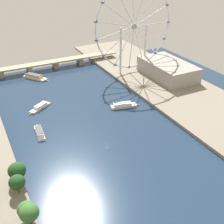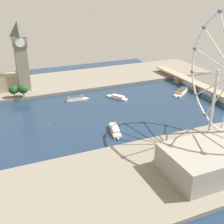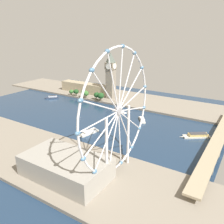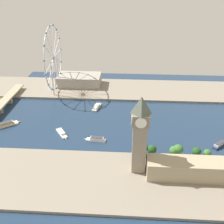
{
  "view_description": "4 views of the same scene",
  "coord_description": "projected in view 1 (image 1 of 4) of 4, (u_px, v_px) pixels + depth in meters",
  "views": [
    {
      "loc": [
        -84.78,
        -172.07,
        140.37
      ],
      "look_at": [
        23.02,
        35.69,
        7.58
      ],
      "focal_mm": 46.15,
      "sensor_mm": 36.0,
      "label": 1
    },
    {
      "loc": [
        259.6,
        -44.09,
        123.59
      ],
      "look_at": [
        20.12,
        58.63,
        8.83
      ],
      "focal_mm": 46.86,
      "sensor_mm": 36.0,
      "label": 2
    },
    {
      "loc": [
        254.33,
        217.65,
        122.27
      ],
      "look_at": [
        -18.83,
        45.09,
        8.9
      ],
      "focal_mm": 37.69,
      "sensor_mm": 36.0,
      "label": 3
    },
    {
      "loc": [
        -327.09,
        4.06,
        187.33
      ],
      "look_at": [
        15.89,
        26.38,
        8.76
      ],
      "focal_mm": 44.43,
      "sensor_mm": 36.0,
      "label": 4
    }
  ],
  "objects": [
    {
      "name": "tour_boat_2",
      "position": [
        39.0,
        132.0,
        249.28
      ],
      "size": [
        8.63,
        28.34,
        5.49
      ],
      "rotation": [
        0.0,
        0.0,
        1.47
      ],
      "color": "white",
      "rests_on": "ground_plane"
    },
    {
      "name": "ferris_wheel",
      "position": [
        134.0,
        27.0,
        344.2
      ],
      "size": [
        105.42,
        3.2,
        109.13
      ],
      "color": "silver",
      "rests_on": "riverbank_right"
    },
    {
      "name": "tour_boat_4",
      "position": [
        35.0,
        77.0,
        356.9
      ],
      "size": [
        26.12,
        33.46,
        5.49
      ],
      "rotation": [
        0.0,
        0.0,
        5.33
      ],
      "color": "beige",
      "rests_on": "ground_plane"
    },
    {
      "name": "tour_boat_3",
      "position": [
        40.0,
        107.0,
        289.92
      ],
      "size": [
        26.91,
        19.97,
        4.26
      ],
      "rotation": [
        0.0,
        0.0,
        3.73
      ],
      "color": "beige",
      "rests_on": "ground_plane"
    },
    {
      "name": "ground_plane",
      "position": [
        107.0,
        145.0,
        236.07
      ],
      "size": [
        401.73,
        401.73,
        0.0
      ],
      "primitive_type": "plane",
      "color": "#1E334C"
    },
    {
      "name": "river_bridge",
      "position": [
        42.0,
        64.0,
        380.38
      ],
      "size": [
        213.73,
        13.59,
        9.82
      ],
      "color": "tan",
      "rests_on": "ground_plane"
    },
    {
      "name": "tour_boat_1",
      "position": [
        124.0,
        105.0,
        292.32
      ],
      "size": [
        31.34,
        12.81,
        4.86
      ],
      "rotation": [
        0.0,
        0.0,
        6.06
      ],
      "color": "beige",
      "rests_on": "ground_plane"
    },
    {
      "name": "riverbank_right",
      "position": [
        213.0,
        112.0,
        281.74
      ],
      "size": [
        90.0,
        520.0,
        3.0
      ],
      "primitive_type": "cube",
      "color": "gray",
      "rests_on": "ground_plane"
    },
    {
      "name": "tree_row_embankment",
      "position": [
        25.0,
        203.0,
        167.43
      ],
      "size": [
        13.37,
        80.59,
        14.87
      ],
      "color": "#513823",
      "rests_on": "riverbank_left"
    },
    {
      "name": "riverside_hall",
      "position": [
        168.0,
        69.0,
        352.35
      ],
      "size": [
        42.48,
        74.61,
        18.11
      ],
      "primitive_type": "cube",
      "color": "gray",
      "rests_on": "riverbank_right"
    }
  ]
}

